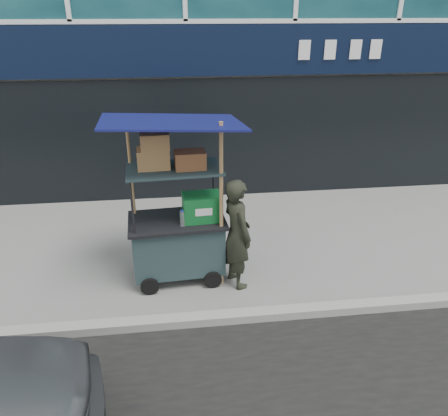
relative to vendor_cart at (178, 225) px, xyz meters
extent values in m
plane|color=slate|center=(0.32, -0.91, -0.85)|extent=(80.00, 80.00, 0.00)
cube|color=gray|center=(0.32, -1.11, -0.79)|extent=(80.00, 0.18, 0.12)
cube|color=black|center=(0.32, 2.95, 2.05)|extent=(15.68, 0.06, 0.90)
cube|color=black|center=(0.32, 2.99, 0.35)|extent=(15.68, 0.04, 2.40)
cube|color=#1C2F2F|center=(-0.02, 0.01, -0.32)|extent=(1.30, 0.81, 0.73)
cylinder|color=black|center=(-0.43, -0.41, -0.72)|extent=(0.25, 0.07, 0.25)
cylinder|color=black|center=(0.45, -0.35, -0.72)|extent=(0.25, 0.07, 0.25)
cube|color=black|center=(-0.02, 0.01, 0.07)|extent=(1.39, 0.90, 0.04)
cylinder|color=black|center=(-0.57, -0.35, 0.44)|extent=(0.03, 0.03, 0.79)
cylinder|color=black|center=(0.58, -0.27, 0.44)|extent=(0.03, 0.03, 0.79)
cylinder|color=black|center=(-0.61, 0.28, 0.44)|extent=(0.03, 0.03, 0.79)
cylinder|color=black|center=(0.54, 0.36, 0.44)|extent=(0.03, 0.03, 0.79)
cube|color=#1C2F2F|center=(-0.02, 0.01, 0.83)|extent=(1.30, 0.81, 0.03)
cylinder|color=olive|center=(0.58, -0.27, 0.33)|extent=(0.06, 0.06, 2.36)
cylinder|color=olive|center=(-0.61, 0.28, 0.28)|extent=(0.04, 0.04, 2.26)
cube|color=#0D124A|center=(-0.02, 0.01, 1.46)|extent=(1.86, 1.37, 0.21)
cube|color=#0F5F27|center=(0.34, -0.02, 0.27)|extent=(0.55, 0.40, 0.37)
cylinder|color=silver|center=(0.06, -0.20, 0.19)|extent=(0.07, 0.07, 0.21)
cylinder|color=#182CB5|center=(0.06, -0.20, 0.31)|extent=(0.04, 0.04, 0.02)
cube|color=#91613D|center=(-0.28, 0.04, 0.98)|extent=(0.44, 0.34, 0.26)
cube|color=brown|center=(0.19, -0.03, 0.96)|extent=(0.42, 0.32, 0.23)
cube|color=#91613D|center=(-0.25, 0.02, 1.22)|extent=(0.38, 0.30, 0.21)
imported|color=black|center=(0.79, -0.27, -0.05)|extent=(0.56, 0.68, 1.60)
camera|label=1|loc=(-0.02, -5.50, 2.78)|focal=35.00mm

